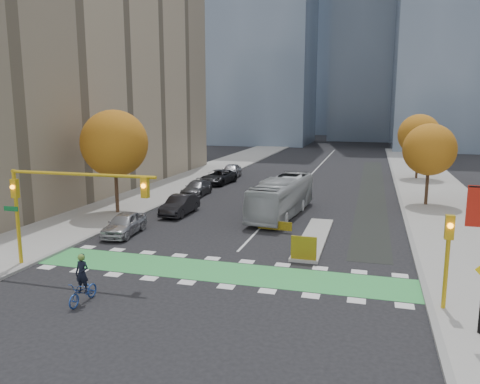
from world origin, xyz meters
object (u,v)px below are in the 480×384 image
Objects in this scene: traffic_signal_east at (448,248)px; traffic_signal_west at (57,194)px; parked_car_b at (180,205)px; parked_car_c at (197,188)px; tree_west at (114,143)px; hazard_board at (304,248)px; parked_car_d at (218,177)px; cyclist at (83,287)px; parked_car_a at (124,224)px; bus at (282,197)px; parked_car_e at (231,171)px; tree_east_near at (429,150)px; tree_east_far at (419,135)px.

traffic_signal_west is at bearing -179.99° from traffic_signal_east.
parked_car_b is (0.82, 13.64, -3.27)m from traffic_signal_west.
parked_car_c is at bearing 92.35° from traffic_signal_west.
traffic_signal_east is at bearing -29.07° from tree_west.
parked_car_d is at bearing 118.26° from hazard_board.
traffic_signal_west is 2.08× the size of traffic_signal_east.
cyclist is 0.50× the size of parked_car_a.
parked_car_e is (-9.69, 18.25, -0.65)m from bus.
cyclist reaches higher than parked_car_c.
hazard_board is at bearing -25.99° from tree_west.
traffic_signal_east is 22.36m from parked_car_b.
cyclist reaches higher than parked_car_d.
bus is 1.91× the size of parked_car_d.
hazard_board is 0.20× the size of tree_east_near.
hazard_board is 0.13× the size of bus.
hazard_board is at bearing -114.20° from tree_east_near.
traffic_signal_east is 15.38m from cyclist.
cyclist is at bearing -79.80° from parked_car_b.
parked_car_e is at bearing 96.41° from parked_car_b.
tree_west reaches higher than parked_car_d.
parked_car_b is (1.18, 6.57, 0.02)m from parked_car_a.
tree_east_near is 1.52× the size of parked_car_b.
cyclist is 37.53m from parked_car_e.
tree_east_near is 0.92× the size of tree_east_far.
tree_east_far is 1.75× the size of parked_car_a.
traffic_signal_west is 1.83× the size of parked_car_b.
hazard_board is at bearing -104.12° from tree_east_far.
cyclist reaches higher than hazard_board.
parked_car_b is 15.37m from parked_car_d.
parked_car_d is (-4.62, 32.24, 0.04)m from cyclist.
parked_car_e reaches higher than parked_car_b.
traffic_signal_east is at bearing 14.19° from cyclist.
tree_east_far is at bearing 30.30° from parked_car_d.
tree_east_far is at bearing 52.82° from parked_car_b.
tree_west is at bearing -94.19° from parked_car_d.
cyclist is 32.57m from parked_car_d.
parked_car_d is (-1.89, 15.26, 0.01)m from parked_car_b.
parked_car_b reaches higher than hazard_board.
tree_east_near reaches higher than parked_car_e.
tree_east_far is 1.37× the size of parked_car_d.
traffic_signal_east is (18.43, 0.00, -1.30)m from traffic_signal_west.
parked_car_b is (-17.61, 13.63, -1.97)m from traffic_signal_east.
tree_east_near is 1.46× the size of parked_car_c.
traffic_signal_west is at bearing -117.95° from tree_east_far.
bus is (5.07, 18.99, 0.75)m from cyclist.
tree_east_near is 3.21× the size of cyclist.
parked_car_a reaches higher than parked_car_c.
bus is at bearing -148.72° from tree_east_near.
traffic_signal_west is 1.75× the size of parked_car_c.
hazard_board is 0.29× the size of parked_car_e.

